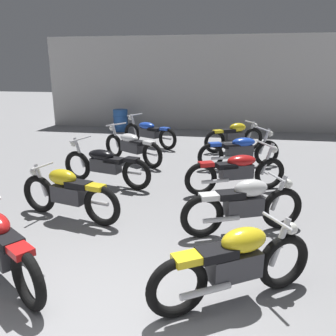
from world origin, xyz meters
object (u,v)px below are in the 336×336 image
at_px(motorcycle_right_row_0, 235,263).
at_px(motorcycle_right_row_2, 237,171).
at_px(motorcycle_right_row_4, 235,136).
at_px(motorcycle_left_row_3, 132,146).
at_px(motorcycle_left_row_4, 149,132).
at_px(motorcycle_right_row_3, 240,150).
at_px(motorcycle_left_row_1, 68,193).
at_px(oil_drum, 121,120).
at_px(motorcycle_right_row_1, 244,205).
at_px(motorcycle_left_row_2, 105,164).
at_px(motorcycle_left_row_0, 1,247).

xyz_separation_m(motorcycle_right_row_0, motorcycle_right_row_2, (0.05, 3.45, -0.01)).
bearing_deg(motorcycle_right_row_4, motorcycle_left_row_3, -145.90).
bearing_deg(motorcycle_left_row_4, motorcycle_left_row_3, -89.72).
distance_m(motorcycle_right_row_0, motorcycle_right_row_3, 5.23).
xyz_separation_m(motorcycle_left_row_1, oil_drum, (-1.67, 7.94, -0.03)).
distance_m(motorcycle_left_row_4, motorcycle_right_row_1, 6.20).
relative_size(motorcycle_left_row_2, oil_drum, 2.51).
distance_m(motorcycle_right_row_1, motorcycle_right_row_2, 1.79).
bearing_deg(motorcycle_right_row_4, motorcycle_left_row_2, -126.89).
relative_size(motorcycle_left_row_0, motorcycle_left_row_1, 0.88).
xyz_separation_m(motorcycle_right_row_2, motorcycle_right_row_4, (-0.04, 3.57, 0.01)).
xyz_separation_m(motorcycle_left_row_4, motorcycle_right_row_0, (2.65, -7.19, 0.01)).
bearing_deg(motorcycle_left_row_4, oil_drum, 125.34).
bearing_deg(oil_drum, motorcycle_right_row_1, -60.45).
height_order(motorcycle_left_row_1, motorcycle_right_row_2, motorcycle_right_row_2).
distance_m(motorcycle_left_row_0, motorcycle_right_row_2, 4.48).
bearing_deg(motorcycle_right_row_1, motorcycle_right_row_4, 91.33).
height_order(motorcycle_right_row_1, oil_drum, motorcycle_right_row_1).
relative_size(motorcycle_left_row_1, motorcycle_right_row_1, 1.05).
bearing_deg(motorcycle_right_row_0, motorcycle_right_row_2, 89.10).
distance_m(motorcycle_left_row_0, motorcycle_right_row_1, 3.31).
height_order(motorcycle_left_row_3, oil_drum, motorcycle_left_row_3).
bearing_deg(motorcycle_left_row_0, oil_drum, 100.00).
relative_size(motorcycle_left_row_3, motorcycle_right_row_3, 0.93).
xyz_separation_m(motorcycle_left_row_2, motorcycle_right_row_4, (2.72, 3.62, 0.01)).
bearing_deg(motorcycle_left_row_4, motorcycle_right_row_1, -63.21).
xyz_separation_m(motorcycle_left_row_0, motorcycle_right_row_4, (2.66, 7.15, 0.00)).
relative_size(motorcycle_left_row_4, motorcycle_right_row_3, 0.96).
relative_size(motorcycle_left_row_2, motorcycle_right_row_4, 1.21).
bearing_deg(motorcycle_left_row_2, motorcycle_right_row_4, 53.11).
relative_size(motorcycle_left_row_4, motorcycle_right_row_1, 1.06).
bearing_deg(motorcycle_right_row_1, motorcycle_right_row_3, 90.02).
bearing_deg(motorcycle_right_row_4, motorcycle_right_row_2, -89.41).
relative_size(motorcycle_right_row_0, oil_drum, 2.04).
xyz_separation_m(motorcycle_left_row_3, motorcycle_left_row_4, (-0.01, 1.98, 0.00)).
height_order(motorcycle_left_row_4, motorcycle_right_row_2, same).
relative_size(motorcycle_right_row_2, motorcycle_right_row_3, 0.99).
bearing_deg(motorcycle_right_row_4, oil_drum, 149.43).
bearing_deg(motorcycle_left_row_2, motorcycle_right_row_0, -51.51).
height_order(motorcycle_right_row_1, motorcycle_right_row_2, motorcycle_right_row_2).
xyz_separation_m(motorcycle_left_row_0, motorcycle_left_row_1, (-0.05, 1.79, 0.00)).
bearing_deg(motorcycle_left_row_3, motorcycle_right_row_0, -63.14).
xyz_separation_m(motorcycle_left_row_4, oil_drum, (-1.71, 2.41, -0.03)).
bearing_deg(oil_drum, motorcycle_left_row_2, -75.01).
bearing_deg(oil_drum, motorcycle_right_row_2, -54.35).
relative_size(motorcycle_right_row_0, motorcycle_right_row_2, 0.86).
bearing_deg(motorcycle_left_row_3, motorcycle_right_row_1, -51.95).
height_order(motorcycle_left_row_4, oil_drum, motorcycle_left_row_4).
xyz_separation_m(motorcycle_left_row_3, oil_drum, (-1.72, 4.39, -0.03)).
xyz_separation_m(motorcycle_left_row_2, motorcycle_right_row_1, (2.84, -1.74, 0.01)).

